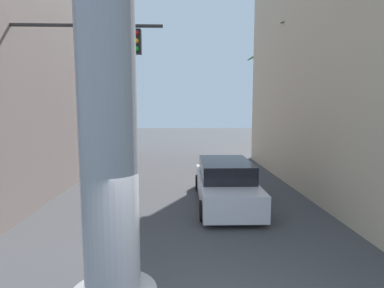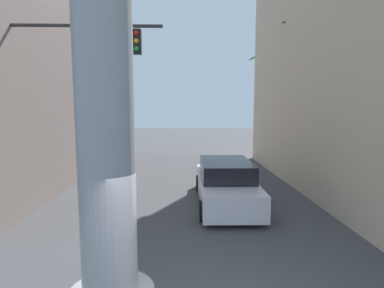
% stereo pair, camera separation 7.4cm
% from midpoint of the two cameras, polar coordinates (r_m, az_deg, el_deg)
% --- Properties ---
extents(ground_plane, '(84.04, 84.04, 0.00)m').
position_cam_midpoint_polar(ground_plane, '(13.89, -0.77, -7.57)').
color(ground_plane, '#424244').
extents(building_left, '(7.72, 17.86, 11.22)m').
position_cam_midpoint_polar(building_left, '(17.93, -31.97, 12.72)').
color(building_left, slate).
rests_on(building_left, ground).
extents(neon_sign_pole, '(2.93, 1.29, 10.39)m').
position_cam_midpoint_polar(neon_sign_pole, '(4.50, -16.71, 22.17)').
color(neon_sign_pole, '#9E9EA3').
rests_on(neon_sign_pole, ground).
extents(street_lamp, '(2.27, 0.28, 7.32)m').
position_cam_midpoint_polar(street_lamp, '(10.56, 32.30, 11.01)').
color(street_lamp, '#59595E').
rests_on(street_lamp, ground).
extents(traffic_light_mast, '(5.10, 0.32, 5.92)m').
position_cam_midpoint_polar(traffic_light_mast, '(9.97, -26.42, 10.37)').
color(traffic_light_mast, '#333333').
rests_on(traffic_light_mast, ground).
extents(car_lead, '(2.07, 5.09, 1.56)m').
position_cam_midpoint_polar(car_lead, '(11.02, 6.14, -7.41)').
color(car_lead, black).
rests_on(car_lead, ground).
extents(palm_tree_far_right, '(2.66, 2.66, 7.98)m').
position_cam_midpoint_polar(palm_tree_far_right, '(24.46, 13.38, 10.41)').
color(palm_tree_far_right, brown).
rests_on(palm_tree_far_right, ground).
extents(palm_tree_mid_right, '(2.79, 2.50, 7.93)m').
position_cam_midpoint_polar(palm_tree_mid_right, '(15.89, 20.41, 10.76)').
color(palm_tree_mid_right, brown).
rests_on(palm_tree_mid_right, ground).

